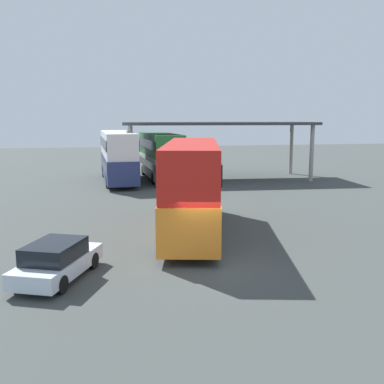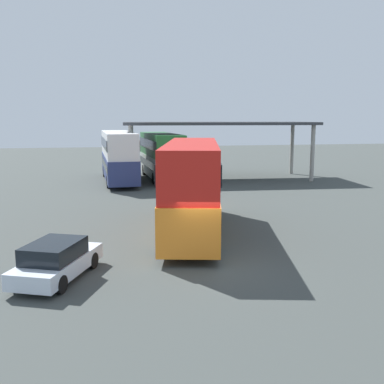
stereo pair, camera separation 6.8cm
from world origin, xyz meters
name	(u,v)px [view 1 (the left image)]	position (x,y,z in m)	size (l,w,h in m)	color
ground_plane	(208,263)	(0.00, 0.00, 0.00)	(140.00, 140.00, 0.00)	#3D4240
double_decker_main	(192,184)	(0.29, 4.58, 2.39)	(4.68, 10.78, 4.36)	orange
parked_hatchback	(57,260)	(-5.51, -0.69, 0.67)	(3.04, 4.25, 1.35)	silver
double_decker_near_canopy	(118,154)	(-2.59, 22.99, 2.36)	(2.94, 11.47, 4.32)	navy
double_decker_mid_row	(160,154)	(1.25, 23.83, 2.26)	(3.04, 10.26, 4.12)	silver
depot_canopy	(218,126)	(6.41, 23.01, 4.80)	(17.34, 7.55, 5.15)	#33353A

